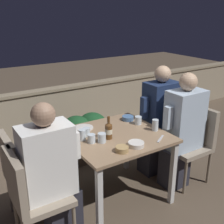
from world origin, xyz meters
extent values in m
plane|color=brown|center=(0.00, 0.00, 0.00)|extent=(16.00, 16.00, 0.00)
cube|color=gray|center=(0.00, 1.77, 0.38)|extent=(9.00, 0.14, 0.76)
cube|color=gray|center=(0.00, 1.77, 0.78)|extent=(9.00, 0.18, 0.04)
cube|color=#937556|center=(0.00, 0.00, 0.72)|extent=(0.96, 0.91, 0.03)
cube|color=silver|center=(-0.43, -0.40, 0.35)|extent=(0.05, 0.05, 0.70)
cube|color=silver|center=(0.43, -0.40, 0.35)|extent=(0.05, 0.05, 0.70)
cube|color=silver|center=(-0.43, 0.40, 0.35)|extent=(0.05, 0.05, 0.70)
cube|color=silver|center=(0.43, 0.40, 0.35)|extent=(0.05, 0.05, 0.70)
cube|color=brown|center=(0.01, 0.91, 0.14)|extent=(0.85, 0.36, 0.28)
ellipsoid|color=#194723|center=(-0.22, 0.91, 0.44)|extent=(0.38, 0.47, 0.36)
ellipsoid|color=#194723|center=(0.01, 0.91, 0.44)|extent=(0.38, 0.47, 0.36)
ellipsoid|color=#194723|center=(0.24, 0.91, 0.44)|extent=(0.38, 0.47, 0.36)
cube|color=gray|center=(-0.85, -0.18, 0.43)|extent=(0.44, 0.44, 0.05)
cube|color=gray|center=(-1.05, -0.18, 0.67)|extent=(0.06, 0.44, 0.43)
cylinder|color=#7F705B|center=(-1.04, 0.01, 0.20)|extent=(0.03, 0.03, 0.40)
cylinder|color=#7F705B|center=(-0.66, 0.01, 0.20)|extent=(0.03, 0.03, 0.40)
cube|color=#282833|center=(-0.68, -0.18, 0.23)|extent=(0.29, 0.23, 0.45)
cube|color=white|center=(-0.78, -0.18, 0.76)|extent=(0.42, 0.26, 0.61)
cube|color=white|center=(-0.53, -0.18, 0.83)|extent=(0.07, 0.07, 0.24)
sphere|color=#99755B|center=(-0.78, -0.18, 1.16)|extent=(0.19, 0.19, 0.19)
cube|color=gray|center=(-0.81, 0.17, 0.43)|extent=(0.44, 0.44, 0.05)
cube|color=gray|center=(-1.01, 0.17, 0.67)|extent=(0.06, 0.44, 0.43)
cylinder|color=#7F705B|center=(-1.01, -0.02, 0.20)|extent=(0.03, 0.03, 0.40)
cylinder|color=#7F705B|center=(-0.62, -0.02, 0.20)|extent=(0.03, 0.03, 0.40)
cylinder|color=#7F705B|center=(-1.01, 0.36, 0.20)|extent=(0.03, 0.03, 0.40)
cylinder|color=#7F705B|center=(-0.62, 0.36, 0.20)|extent=(0.03, 0.03, 0.40)
cube|color=gray|center=(0.85, -0.18, 0.43)|extent=(0.44, 0.44, 0.05)
cube|color=gray|center=(1.05, -0.18, 0.67)|extent=(0.06, 0.44, 0.43)
cylinder|color=#7F705B|center=(0.66, -0.37, 0.20)|extent=(0.03, 0.03, 0.40)
cylinder|color=#7F705B|center=(1.04, -0.37, 0.20)|extent=(0.03, 0.03, 0.40)
cylinder|color=#7F705B|center=(0.66, 0.01, 0.20)|extent=(0.03, 0.03, 0.40)
cylinder|color=#7F705B|center=(1.04, 0.01, 0.20)|extent=(0.03, 0.03, 0.40)
cube|color=#282833|center=(0.68, -0.18, 0.23)|extent=(0.28, 0.23, 0.45)
cube|color=silver|center=(0.78, -0.18, 0.78)|extent=(0.40, 0.26, 0.66)
cube|color=silver|center=(0.53, -0.18, 0.86)|extent=(0.07, 0.07, 0.24)
sphere|color=tan|center=(0.78, -0.18, 1.21)|extent=(0.19, 0.19, 0.19)
cube|color=gray|center=(0.82, 0.18, 0.43)|extent=(0.44, 0.44, 0.05)
cube|color=gray|center=(1.02, 0.18, 0.67)|extent=(0.06, 0.44, 0.43)
cylinder|color=#7F705B|center=(0.63, -0.01, 0.20)|extent=(0.03, 0.03, 0.40)
cylinder|color=#7F705B|center=(1.01, -0.01, 0.20)|extent=(0.03, 0.03, 0.40)
cylinder|color=#7F705B|center=(0.63, 0.37, 0.20)|extent=(0.03, 0.03, 0.40)
cylinder|color=#7F705B|center=(1.01, 0.37, 0.20)|extent=(0.03, 0.03, 0.40)
cube|color=#282833|center=(0.65, 0.18, 0.23)|extent=(0.27, 0.23, 0.45)
cube|color=navy|center=(0.75, 0.18, 0.79)|extent=(0.38, 0.26, 0.68)
cube|color=navy|center=(0.50, 0.18, 0.87)|extent=(0.07, 0.07, 0.24)
sphere|color=tan|center=(0.75, 0.18, 1.23)|extent=(0.19, 0.19, 0.19)
cylinder|color=brown|center=(-0.11, -0.04, 0.80)|extent=(0.07, 0.07, 0.14)
cylinder|color=beige|center=(-0.11, -0.04, 0.81)|extent=(0.07, 0.07, 0.05)
cone|color=brown|center=(-0.11, -0.04, 0.89)|extent=(0.07, 0.07, 0.03)
cylinder|color=brown|center=(-0.11, -0.04, 0.93)|extent=(0.03, 0.03, 0.06)
cylinder|color=silver|center=(-0.20, 0.32, 0.74)|extent=(0.20, 0.20, 0.01)
cylinder|color=#4C709E|center=(0.33, 0.25, 0.76)|extent=(0.13, 0.13, 0.05)
torus|color=#4C709E|center=(0.33, 0.25, 0.77)|extent=(0.13, 0.13, 0.01)
cylinder|color=tan|center=(-0.15, -0.33, 0.76)|extent=(0.12, 0.12, 0.05)
torus|color=tan|center=(-0.15, -0.33, 0.77)|extent=(0.12, 0.12, 0.01)
cylinder|color=silver|center=(0.02, -0.31, 0.75)|extent=(0.15, 0.15, 0.04)
torus|color=silver|center=(0.02, -0.31, 0.77)|extent=(0.15, 0.15, 0.01)
cylinder|color=silver|center=(0.40, -0.13, 0.79)|extent=(0.07, 0.07, 0.12)
cylinder|color=silver|center=(-0.29, -0.03, 0.77)|extent=(0.07, 0.07, 0.08)
cylinder|color=silver|center=(0.36, 0.10, 0.78)|extent=(0.07, 0.07, 0.09)
cylinder|color=silver|center=(-0.26, 0.13, 0.77)|extent=(0.07, 0.07, 0.09)
cylinder|color=silver|center=(-0.34, 0.07, 0.79)|extent=(0.07, 0.07, 0.11)
cylinder|color=silver|center=(-0.20, -0.07, 0.78)|extent=(0.08, 0.08, 0.09)
cube|color=silver|center=(0.31, -0.32, 0.74)|extent=(0.16, 0.11, 0.01)
camera|label=1|loc=(-1.41, -2.14, 1.91)|focal=45.00mm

